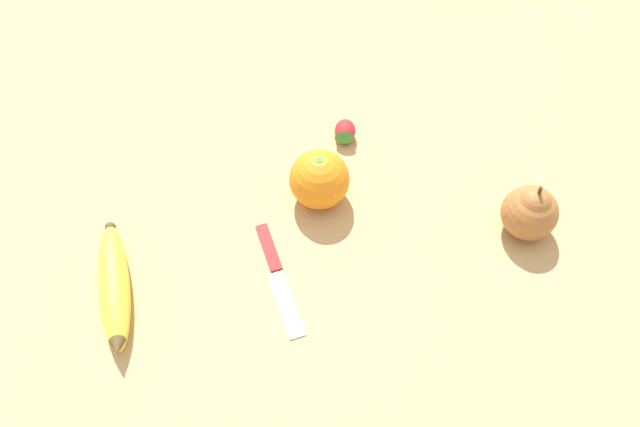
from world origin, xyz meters
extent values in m
plane|color=tan|center=(0.00, 0.00, 0.00)|extent=(3.00, 3.00, 0.00)
ellipsoid|color=yellow|center=(0.17, -0.17, 0.02)|extent=(0.16, 0.17, 0.04)
cone|color=brown|center=(0.23, -0.11, 0.03)|extent=(0.03, 0.03, 0.03)
sphere|color=brown|center=(0.10, -0.24, 0.02)|extent=(0.01, 0.01, 0.01)
sphere|color=orange|center=(-0.11, -0.04, 0.04)|extent=(0.09, 0.09, 0.09)
cylinder|color=#3D8438|center=(-0.11, -0.04, 0.08)|extent=(0.01, 0.01, 0.00)
sphere|color=#A36633|center=(-0.22, 0.23, 0.04)|extent=(0.08, 0.08, 0.08)
sphere|color=#A36633|center=(-0.22, 0.23, 0.06)|extent=(0.05, 0.05, 0.05)
cylinder|color=#4C3319|center=(-0.22, 0.23, 0.09)|extent=(0.01, 0.01, 0.02)
ellipsoid|color=red|center=(-0.23, -0.07, 0.02)|extent=(0.05, 0.05, 0.03)
cone|color=#3D8438|center=(-0.21, -0.06, 0.02)|extent=(0.02, 0.03, 0.03)
cube|color=silver|center=(0.06, 0.02, 0.00)|extent=(0.08, 0.09, 0.00)
cube|color=red|center=(0.00, -0.05, 0.00)|extent=(0.06, 0.07, 0.01)
camera|label=1|loc=(0.34, 0.26, 0.74)|focal=35.00mm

